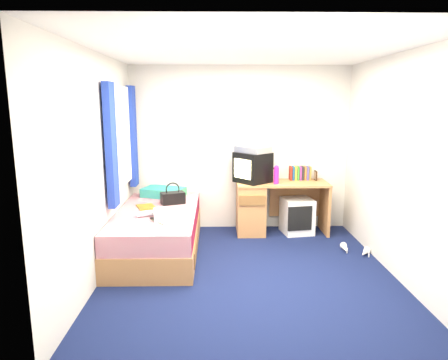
{
  "coord_description": "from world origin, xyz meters",
  "views": [
    {
      "loc": [
        -0.35,
        -4.17,
        1.89
      ],
      "look_at": [
        -0.26,
        0.7,
        0.93
      ],
      "focal_mm": 32.0,
      "sensor_mm": 36.0,
      "label": 1
    }
  ],
  "objects_px": {
    "colour_swatch_fan": "(159,222)",
    "crt_tv": "(253,167)",
    "handbag": "(173,197)",
    "aerosol_can": "(273,175)",
    "towel": "(168,214)",
    "white_heels": "(355,250)",
    "water_bottle": "(145,214)",
    "vcr": "(253,149)",
    "magazine": "(146,207)",
    "pink_water_bottle": "(276,176)",
    "remote_control": "(155,219)",
    "storage_cube": "(297,216)",
    "bed": "(158,231)",
    "picture_frame": "(316,176)",
    "desk": "(263,205)",
    "pillow": "(164,192)"
  },
  "relations": [
    {
      "from": "handbag",
      "to": "remote_control",
      "type": "xyz_separation_m",
      "value": [
        -0.13,
        -0.76,
        -0.07
      ]
    },
    {
      "from": "crt_tv",
      "to": "magazine",
      "type": "bearing_deg",
      "value": -107.8
    },
    {
      "from": "picture_frame",
      "to": "storage_cube",
      "type": "bearing_deg",
      "value": -150.56
    },
    {
      "from": "desk",
      "to": "white_heels",
      "type": "bearing_deg",
      "value": -39.14
    },
    {
      "from": "white_heels",
      "to": "pink_water_bottle",
      "type": "bearing_deg",
      "value": 140.33
    },
    {
      "from": "towel",
      "to": "desk",
      "type": "bearing_deg",
      "value": 41.82
    },
    {
      "from": "handbag",
      "to": "remote_control",
      "type": "distance_m",
      "value": 0.78
    },
    {
      "from": "vcr",
      "to": "white_heels",
      "type": "xyz_separation_m",
      "value": [
        1.22,
        -0.88,
        -1.18
      ]
    },
    {
      "from": "white_heels",
      "to": "bed",
      "type": "bearing_deg",
      "value": 176.88
    },
    {
      "from": "pillow",
      "to": "crt_tv",
      "type": "distance_m",
      "value": 1.33
    },
    {
      "from": "pink_water_bottle",
      "to": "towel",
      "type": "distance_m",
      "value": 1.74
    },
    {
      "from": "magazine",
      "to": "towel",
      "type": "bearing_deg",
      "value": -56.35
    },
    {
      "from": "picture_frame",
      "to": "desk",
      "type": "bearing_deg",
      "value": -170.82
    },
    {
      "from": "storage_cube",
      "to": "magazine",
      "type": "relative_size",
      "value": 1.83
    },
    {
      "from": "pillow",
      "to": "magazine",
      "type": "relative_size",
      "value": 2.05
    },
    {
      "from": "handbag",
      "to": "towel",
      "type": "distance_m",
      "value": 0.71
    },
    {
      "from": "pillow",
      "to": "water_bottle",
      "type": "height_order",
      "value": "pillow"
    },
    {
      "from": "pink_water_bottle",
      "to": "handbag",
      "type": "distance_m",
      "value": 1.47
    },
    {
      "from": "crt_tv",
      "to": "magazine",
      "type": "xyz_separation_m",
      "value": [
        -1.43,
        -0.59,
        -0.42
      ]
    },
    {
      "from": "colour_swatch_fan",
      "to": "white_heels",
      "type": "bearing_deg",
      "value": 8.78
    },
    {
      "from": "storage_cube",
      "to": "aerosol_can",
      "type": "bearing_deg",
      "value": 158.15
    },
    {
      "from": "crt_tv",
      "to": "water_bottle",
      "type": "height_order",
      "value": "crt_tv"
    },
    {
      "from": "vcr",
      "to": "towel",
      "type": "distance_m",
      "value": 1.67
    },
    {
      "from": "crt_tv",
      "to": "remote_control",
      "type": "xyz_separation_m",
      "value": [
        -1.23,
        -1.16,
        -0.41
      ]
    },
    {
      "from": "aerosol_can",
      "to": "colour_swatch_fan",
      "type": "relative_size",
      "value": 0.84
    },
    {
      "from": "colour_swatch_fan",
      "to": "white_heels",
      "type": "xyz_separation_m",
      "value": [
        2.39,
        0.37,
        -0.51
      ]
    },
    {
      "from": "picture_frame",
      "to": "aerosol_can",
      "type": "relative_size",
      "value": 0.76
    },
    {
      "from": "desk",
      "to": "water_bottle",
      "type": "bearing_deg",
      "value": -146.38
    },
    {
      "from": "pink_water_bottle",
      "to": "remote_control",
      "type": "bearing_deg",
      "value": -146.38
    },
    {
      "from": "desk",
      "to": "storage_cube",
      "type": "distance_m",
      "value": 0.52
    },
    {
      "from": "pillow",
      "to": "water_bottle",
      "type": "bearing_deg",
      "value": -95.05
    },
    {
      "from": "desk",
      "to": "pink_water_bottle",
      "type": "bearing_deg",
      "value": -36.18
    },
    {
      "from": "towel",
      "to": "white_heels",
      "type": "bearing_deg",
      "value": 5.77
    },
    {
      "from": "handbag",
      "to": "towel",
      "type": "height_order",
      "value": "handbag"
    },
    {
      "from": "bed",
      "to": "magazine",
      "type": "xyz_separation_m",
      "value": [
        -0.16,
        0.15,
        0.28
      ]
    },
    {
      "from": "colour_swatch_fan",
      "to": "crt_tv",
      "type": "bearing_deg",
      "value": 46.82
    },
    {
      "from": "desk",
      "to": "white_heels",
      "type": "height_order",
      "value": "desk"
    },
    {
      "from": "handbag",
      "to": "water_bottle",
      "type": "relative_size",
      "value": 1.75
    },
    {
      "from": "crt_tv",
      "to": "water_bottle",
      "type": "relative_size",
      "value": 2.93
    },
    {
      "from": "vcr",
      "to": "remote_control",
      "type": "bearing_deg",
      "value": -88.07
    },
    {
      "from": "aerosol_can",
      "to": "colour_swatch_fan",
      "type": "bearing_deg",
      "value": -138.87
    },
    {
      "from": "water_bottle",
      "to": "vcr",
      "type": "bearing_deg",
      "value": 36.52
    },
    {
      "from": "bed",
      "to": "storage_cube",
      "type": "xyz_separation_m",
      "value": [
        1.92,
        0.7,
        -0.01
      ]
    },
    {
      "from": "bed",
      "to": "white_heels",
      "type": "height_order",
      "value": "bed"
    },
    {
      "from": "remote_control",
      "to": "white_heels",
      "type": "bearing_deg",
      "value": -28.03
    },
    {
      "from": "handbag",
      "to": "aerosol_can",
      "type": "bearing_deg",
      "value": -3.25
    },
    {
      "from": "storage_cube",
      "to": "water_bottle",
      "type": "relative_size",
      "value": 2.56
    },
    {
      "from": "crt_tv",
      "to": "aerosol_can",
      "type": "distance_m",
      "value": 0.33
    },
    {
      "from": "water_bottle",
      "to": "bed",
      "type": "bearing_deg",
      "value": 69.19
    },
    {
      "from": "pillow",
      "to": "towel",
      "type": "bearing_deg",
      "value": -80.1
    }
  ]
}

